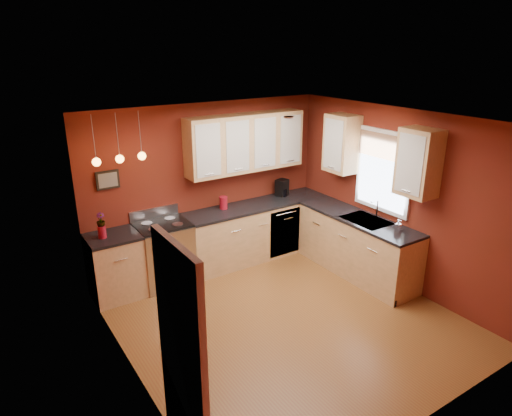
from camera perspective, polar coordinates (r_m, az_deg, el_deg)
floor at (r=6.20m, az=3.70°, el=-13.68°), size 4.20×4.20×0.00m
ceiling at (r=5.23m, az=4.34°, el=10.78°), size 4.00×4.20×0.02m
wall_back at (r=7.27m, az=-6.03°, el=2.80°), size 4.00×0.02×2.60m
wall_front at (r=4.29m, az=21.48°, el=-11.33°), size 4.00×0.02×2.60m
wall_left at (r=4.75m, az=-15.80°, el=-7.47°), size 0.02×4.20×2.60m
wall_right at (r=6.91m, az=17.35°, el=1.08°), size 0.02×4.20×2.60m
base_cabinets_back_left at (r=6.77m, az=-17.12°, el=-7.11°), size 0.70×0.60×0.90m
base_cabinets_back_right at (r=7.66m, az=0.10°, el=-2.95°), size 2.54×0.60×0.90m
base_cabinets_right at (r=7.28m, az=12.45°, el=-4.70°), size 0.60×2.10×0.90m
counter_back_left at (r=6.58m, az=-17.53°, el=-3.46°), size 0.70×0.62×0.04m
counter_back_right at (r=7.49m, az=0.10°, el=0.37°), size 2.54×0.62×0.04m
counter_right at (r=7.10m, az=12.73°, el=-1.25°), size 0.62×2.10×0.04m
gas_range at (r=6.96m, az=-11.39°, el=-5.55°), size 0.76×0.64×1.11m
dishwasher_front at (r=7.64m, az=3.62°, el=-3.06°), size 0.60×0.02×0.80m
sink at (r=7.01m, az=13.60°, el=-1.65°), size 0.50×0.70×0.33m
window at (r=6.97m, az=15.67°, el=4.74°), size 0.06×1.02×1.22m
door_left_wall at (r=3.94m, az=-9.20°, el=-17.91°), size 0.12×0.82×2.05m
upper_cabinets_back at (r=7.24m, az=-1.31°, el=8.16°), size 2.00×0.35×0.90m
upper_cabinets_right at (r=6.81m, az=14.87°, el=6.75°), size 0.35×1.95×0.90m
wall_picture at (r=6.62m, az=-18.05°, el=3.36°), size 0.32×0.03×0.26m
pendant_lights at (r=6.25m, az=-16.67°, el=5.97°), size 0.71×0.11×0.66m
red_canister at (r=7.25m, az=-4.09°, el=0.66°), size 0.13×0.13×0.20m
red_vase at (r=6.50m, az=-18.69°, el=-2.84°), size 0.11×0.11×0.17m
flowers at (r=6.44m, az=-18.85°, el=-1.47°), size 0.12×0.12×0.20m
coffee_maker at (r=7.87m, az=3.29°, el=2.47°), size 0.24×0.23×0.28m
soap_pump at (r=6.67m, az=17.36°, el=-2.11°), size 0.09×0.10×0.17m
dish_towel at (r=6.63m, az=-11.07°, el=-6.48°), size 0.22×0.01×0.30m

